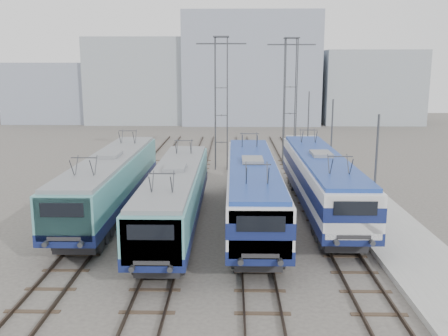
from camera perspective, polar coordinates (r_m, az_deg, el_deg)
ground at (r=25.63m, az=-1.46°, el=-10.01°), size 160.00×160.00×0.00m
platform at (r=34.37m, az=16.44°, el=-4.58°), size 4.00×70.00×0.30m
locomotive_far_left at (r=32.64m, az=-12.86°, el=-1.32°), size 2.94×18.56×3.49m
locomotive_center_left at (r=28.91m, az=-5.61°, el=-2.96°), size 2.79×17.64×3.32m
locomotive_center_right at (r=29.90m, az=3.26°, el=-2.06°), size 2.97×18.78×3.53m
locomotive_far_right at (r=32.71m, az=11.00°, el=-1.09°), size 2.95×18.67×3.51m
catenary_tower_west at (r=45.91m, az=-0.31°, el=8.08°), size 4.50×1.20×12.00m
catenary_tower_east at (r=48.20m, az=7.57°, el=8.15°), size 4.50×1.20×12.00m
mast_front at (r=27.53m, az=16.88°, el=-1.36°), size 0.12×0.12×7.00m
mast_mid at (r=39.01m, az=12.16°, el=2.56°), size 0.12×0.12×7.00m
mast_rear at (r=50.72m, az=9.59°, el=4.68°), size 0.12×0.12×7.00m
building_west at (r=87.16m, az=-9.06°, el=9.81°), size 18.00×12.00×14.00m
building_center at (r=85.86m, az=3.04°, el=11.25°), size 22.00×14.00×18.00m
building_east at (r=88.89m, az=16.18°, el=8.89°), size 16.00×12.00×12.00m
building_far_west at (r=91.37m, az=-19.05°, el=8.15°), size 14.00×10.00×10.00m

